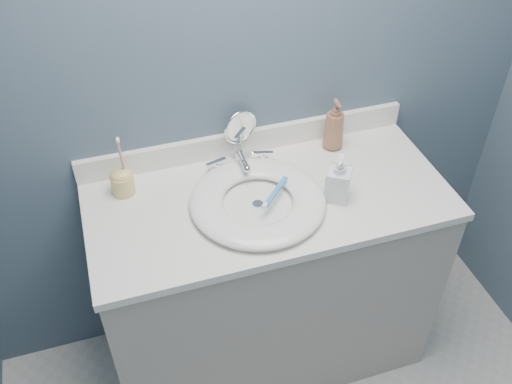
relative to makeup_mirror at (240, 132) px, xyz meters
name	(u,v)px	position (x,y,z in m)	size (l,w,h in m)	color
back_wall	(244,73)	(0.03, 0.04, 0.21)	(2.20, 0.02, 2.40)	#4C5E73
vanity_cabinet	(267,284)	(0.03, -0.24, -0.56)	(1.20, 0.55, 0.85)	#A6A197
countertop	(269,200)	(0.03, -0.24, -0.12)	(1.22, 0.57, 0.03)	white
backsplash	(246,141)	(0.03, 0.02, -0.06)	(1.22, 0.02, 0.09)	white
basin	(258,201)	(-0.02, -0.27, -0.09)	(0.45, 0.45, 0.04)	white
drain	(258,204)	(-0.02, -0.27, -0.10)	(0.04, 0.04, 0.01)	silver
faucet	(241,163)	(-0.02, -0.07, -0.08)	(0.25, 0.13, 0.07)	silver
makeup_mirror	(240,132)	(0.00, 0.00, 0.00)	(0.13, 0.08, 0.20)	silver
soap_bottle_amber	(334,125)	(0.34, -0.05, -0.01)	(0.08, 0.08, 0.20)	#905B41
soap_bottle_clear	(339,178)	(0.24, -0.31, -0.02)	(0.08, 0.08, 0.17)	silver
toothbrush_holder	(122,181)	(-0.43, -0.07, -0.06)	(0.08, 0.08, 0.22)	#E1C670
toothbrush_lying	(275,193)	(0.04, -0.28, -0.06)	(0.13, 0.13, 0.02)	#3A89D0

